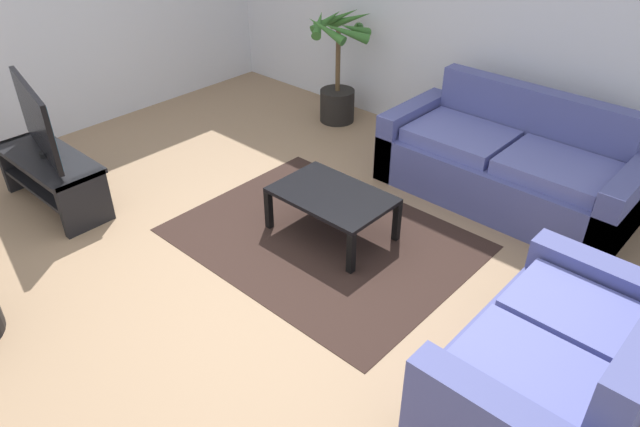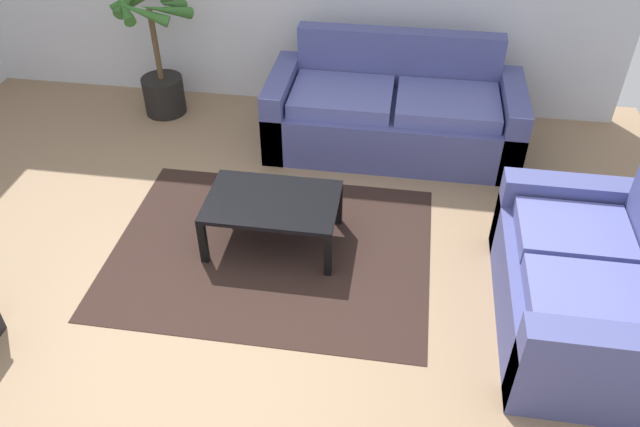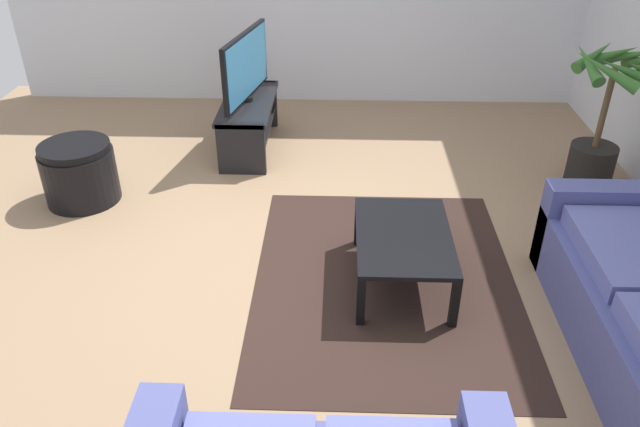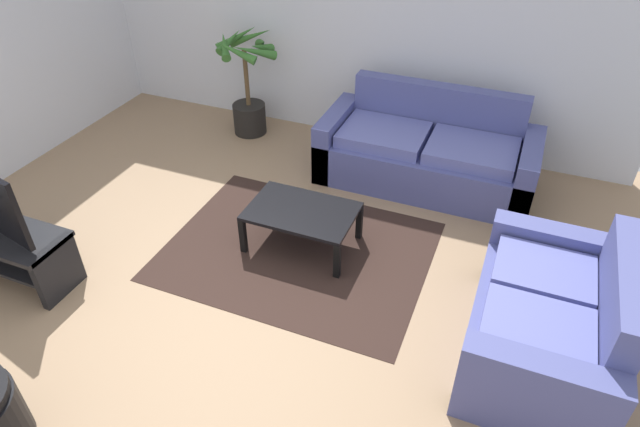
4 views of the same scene
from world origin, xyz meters
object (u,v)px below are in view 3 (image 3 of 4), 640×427
Objects in this scene: coffee_table at (404,240)px; tv at (246,66)px; tv_stand at (249,117)px; potted_palm at (602,124)px; ottoman at (79,173)px.

tv is at bearing -148.19° from coffee_table.
potted_palm reaches higher than tv_stand.
ottoman is at bearing -50.05° from tv.
tv is at bearing -101.91° from potted_palm.
coffee_table is 2.18m from potted_palm.
ottoman is at bearing -49.96° from tv_stand.
potted_palm reaches higher than tv.
ottoman is at bearing -84.48° from potted_palm.
tv reaches higher than coffee_table.
potted_palm is (0.61, 2.91, -0.24)m from tv.
potted_palm is at bearing 78.09° from tv.
coffee_table is at bearing 68.01° from ottoman.
ottoman is (-0.99, -2.45, -0.08)m from coffee_table.
potted_palm is (-1.39, 1.67, 0.22)m from coffee_table.
tv is 1.11× the size of coffee_table.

